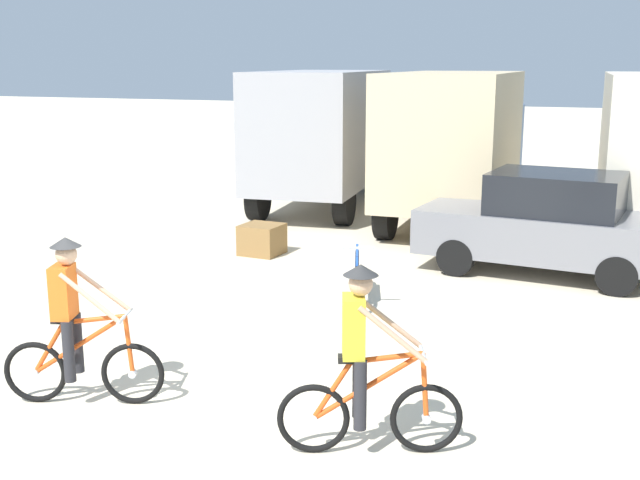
{
  "coord_description": "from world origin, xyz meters",
  "views": [
    {
      "loc": [
        4.18,
        -6.35,
        3.58
      ],
      "look_at": [
        0.21,
        3.89,
        1.1
      ],
      "focal_mm": 44.55,
      "sensor_mm": 36.0,
      "label": 1
    }
  ],
  "objects_px": {
    "box_truck_tan_camper": "(457,139)",
    "cyclist_cowboy_hat": "(364,367)",
    "box_truck_grey_hauler": "(327,131)",
    "sedan_parked": "(548,224)",
    "bicycle_spare": "(357,276)",
    "supply_crate": "(262,239)",
    "cyclist_orange_shirt": "(75,328)"
  },
  "relations": [
    {
      "from": "box_truck_tan_camper",
      "to": "cyclist_cowboy_hat",
      "type": "height_order",
      "value": "box_truck_tan_camper"
    },
    {
      "from": "bicycle_spare",
      "to": "box_truck_tan_camper",
      "type": "bearing_deg",
      "value": 89.08
    },
    {
      "from": "box_truck_grey_hauler",
      "to": "box_truck_tan_camper",
      "type": "height_order",
      "value": "same"
    },
    {
      "from": "cyclist_cowboy_hat",
      "to": "box_truck_grey_hauler",
      "type": "bearing_deg",
      "value": 112.24
    },
    {
      "from": "box_truck_tan_camper",
      "to": "bicycle_spare",
      "type": "xyz_separation_m",
      "value": [
        -0.11,
        -6.66,
        -1.48
      ]
    },
    {
      "from": "box_truck_grey_hauler",
      "to": "cyclist_cowboy_hat",
      "type": "relative_size",
      "value": 3.81
    },
    {
      "from": "box_truck_grey_hauler",
      "to": "supply_crate",
      "type": "bearing_deg",
      "value": -82.52
    },
    {
      "from": "box_truck_tan_camper",
      "to": "sedan_parked",
      "type": "bearing_deg",
      "value": -58.85
    },
    {
      "from": "box_truck_grey_hauler",
      "to": "cyclist_orange_shirt",
      "type": "relative_size",
      "value": 3.81
    },
    {
      "from": "box_truck_grey_hauler",
      "to": "cyclist_orange_shirt",
      "type": "distance_m",
      "value": 12.27
    },
    {
      "from": "bicycle_spare",
      "to": "supply_crate",
      "type": "relative_size",
      "value": 2.3
    },
    {
      "from": "bicycle_spare",
      "to": "supply_crate",
      "type": "distance_m",
      "value": 3.47
    },
    {
      "from": "box_truck_tan_camper",
      "to": "cyclist_cowboy_hat",
      "type": "bearing_deg",
      "value": -82.46
    },
    {
      "from": "sedan_parked",
      "to": "cyclist_cowboy_hat",
      "type": "relative_size",
      "value": 2.4
    },
    {
      "from": "sedan_parked",
      "to": "cyclist_orange_shirt",
      "type": "distance_m",
      "value": 8.32
    },
    {
      "from": "box_truck_grey_hauler",
      "to": "bicycle_spare",
      "type": "xyz_separation_m",
      "value": [
        3.35,
        -7.54,
        -1.48
      ]
    },
    {
      "from": "sedan_parked",
      "to": "bicycle_spare",
      "type": "bearing_deg",
      "value": -133.04
    },
    {
      "from": "box_truck_tan_camper",
      "to": "cyclist_cowboy_hat",
      "type": "xyz_separation_m",
      "value": [
        1.48,
        -11.17,
        -1.03
      ]
    },
    {
      "from": "box_truck_tan_camper",
      "to": "bicycle_spare",
      "type": "distance_m",
      "value": 6.82
    },
    {
      "from": "bicycle_spare",
      "to": "cyclist_cowboy_hat",
      "type": "bearing_deg",
      "value": -70.63
    },
    {
      "from": "bicycle_spare",
      "to": "supply_crate",
      "type": "xyz_separation_m",
      "value": [
        -2.65,
        2.24,
        -0.11
      ]
    },
    {
      "from": "box_truck_grey_hauler",
      "to": "cyclist_orange_shirt",
      "type": "xyz_separation_m",
      "value": [
        1.75,
        -12.1,
        -1.03
      ]
    },
    {
      "from": "cyclist_orange_shirt",
      "to": "supply_crate",
      "type": "bearing_deg",
      "value": 98.85
    },
    {
      "from": "box_truck_grey_hauler",
      "to": "cyclist_cowboy_hat",
      "type": "bearing_deg",
      "value": -67.76
    },
    {
      "from": "sedan_parked",
      "to": "box_truck_grey_hauler",
      "type": "bearing_deg",
      "value": 140.3
    },
    {
      "from": "sedan_parked",
      "to": "supply_crate",
      "type": "distance_m",
      "value": 5.21
    },
    {
      "from": "sedan_parked",
      "to": "bicycle_spare",
      "type": "distance_m",
      "value": 3.71
    },
    {
      "from": "box_truck_tan_camper",
      "to": "cyclist_cowboy_hat",
      "type": "relative_size",
      "value": 3.74
    },
    {
      "from": "box_truck_grey_hauler",
      "to": "sedan_parked",
      "type": "xyz_separation_m",
      "value": [
        5.85,
        -4.86,
        -0.99
      ]
    },
    {
      "from": "cyclist_cowboy_hat",
      "to": "cyclist_orange_shirt",
      "type": "bearing_deg",
      "value": -179.18
    },
    {
      "from": "supply_crate",
      "to": "sedan_parked",
      "type": "bearing_deg",
      "value": 4.94
    },
    {
      "from": "sedan_parked",
      "to": "cyclist_cowboy_hat",
      "type": "height_order",
      "value": "cyclist_cowboy_hat"
    }
  ]
}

